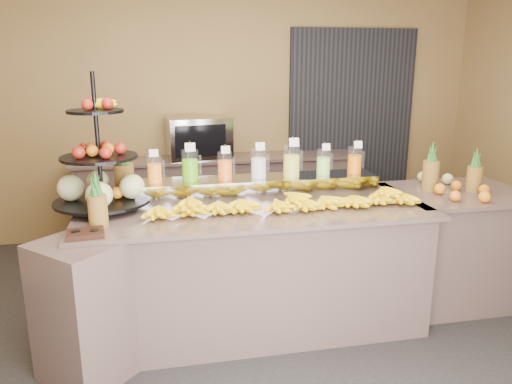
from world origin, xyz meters
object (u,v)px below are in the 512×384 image
object	(u,v)px
fruit_stand	(107,175)
oven_warmer	(199,138)
pitcher_tray	(259,187)
banana_heap	(287,200)
right_fruit_pile	(457,184)
condiment_caddy	(85,234)

from	to	relation	value
fruit_stand	oven_warmer	distance (m)	1.93
pitcher_tray	fruit_stand	bearing A→B (deg)	-175.72
fruit_stand	oven_warmer	world-z (taller)	fruit_stand
banana_heap	fruit_stand	distance (m)	1.28
right_fruit_pile	condiment_caddy	bearing A→B (deg)	-171.08
oven_warmer	banana_heap	bearing A→B (deg)	-83.43
banana_heap	right_fruit_pile	distance (m)	1.42
fruit_stand	right_fruit_pile	distance (m)	2.66
right_fruit_pile	oven_warmer	distance (m)	2.66
banana_heap	pitcher_tray	bearing A→B (deg)	109.20
banana_heap	oven_warmer	size ratio (longest dim) A/B	3.10
fruit_stand	right_fruit_pile	bearing A→B (deg)	-7.87
right_fruit_pile	fruit_stand	bearing A→B (deg)	176.55
fruit_stand	pitcher_tray	bearing A→B (deg)	-0.14
banana_heap	fruit_stand	world-z (taller)	fruit_stand
condiment_caddy	right_fruit_pile	bearing A→B (deg)	8.92
fruit_stand	oven_warmer	xyz separation A→B (m)	(0.80, 1.75, -0.02)
condiment_caddy	fruit_stand	bearing A→B (deg)	80.45
right_fruit_pile	pitcher_tray	bearing A→B (deg)	171.07
pitcher_tray	oven_warmer	bearing A→B (deg)	100.27
pitcher_tray	condiment_caddy	xyz separation A→B (m)	(-1.21, -0.67, -0.06)
pitcher_tray	right_fruit_pile	size ratio (longest dim) A/B	4.08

